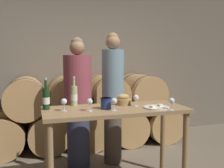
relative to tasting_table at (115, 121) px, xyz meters
The scene contains 15 objects.
stone_wall_back 2.24m from the tasting_table, 90.00° to the left, with size 10.00×0.12×3.20m.
barrel_stack 1.55m from the tasting_table, 90.00° to the left, with size 3.21×0.86×1.18m.
tasting_table is the anchor object (origin of this frame).
person_left 0.78m from the tasting_table, 112.40° to the left, with size 0.37×0.37×1.73m.
person_right 0.75m from the tasting_table, 75.09° to the left, with size 0.30×0.30×1.80m.
wine_bottle_red 0.78m from the tasting_table, 169.26° to the left, with size 0.08×0.08×0.33m.
wine_bottle_white 0.56m from the tasting_table, 146.09° to the left, with size 0.08×0.08×0.33m.
blue_crock 0.24m from the tasting_table, 168.98° to the right, with size 0.12×0.12×0.12m.
bread_basket 0.29m from the tasting_table, 48.15° to the left, with size 0.19×0.19×0.13m.
cheese_plate 0.47m from the tasting_table, 16.95° to the right, with size 0.28×0.28×0.04m.
wine_glass_far_left 0.60m from the tasting_table, behind, with size 0.06×0.06×0.13m.
wine_glass_left 0.39m from the tasting_table, 165.71° to the right, with size 0.06×0.06×0.13m.
wine_glass_center 0.27m from the tasting_table, 113.01° to the right, with size 0.06×0.06×0.13m.
wine_glass_right 0.34m from the tasting_table, ahead, with size 0.06×0.06×0.13m.
wine_glass_far_right 0.64m from the tasting_table, 28.35° to the right, with size 0.06×0.06×0.13m.
Camera 1 is at (-0.85, -2.68, 1.48)m, focal length 42.00 mm.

